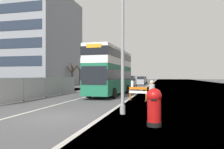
# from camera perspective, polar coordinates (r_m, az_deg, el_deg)

# --- Properties ---
(ground) EXTENTS (140.00, 280.00, 0.10)m
(ground) POSITION_cam_1_polar(r_m,az_deg,el_deg) (10.96, -12.04, -11.52)
(ground) COLOR #4C4C4F
(double_decker_bus) EXTENTS (3.03, 10.62, 4.92)m
(double_decker_bus) POSITION_cam_1_polar(r_m,az_deg,el_deg) (22.82, -0.32, 0.96)
(double_decker_bus) COLOR #196042
(double_decker_bus) RESTS_ON ground
(lamppost_foreground) EXTENTS (0.29, 0.70, 8.21)m
(lamppost_foreground) POSITION_cam_1_polar(r_m,az_deg,el_deg) (11.62, 2.88, 8.53)
(lamppost_foreground) COLOR gray
(lamppost_foreground) RESTS_ON ground
(red_pillar_postbox) EXTENTS (0.63, 0.63, 1.56)m
(red_pillar_postbox) POSITION_cam_1_polar(r_m,az_deg,el_deg) (8.96, 11.27, -8.17)
(red_pillar_postbox) COLOR black
(red_pillar_postbox) RESTS_ON ground
(roadworks_barrier) EXTENTS (1.59, 0.78, 1.16)m
(roadworks_barrier) POSITION_cam_1_polar(r_m,az_deg,el_deg) (17.75, 7.02, -4.77)
(roadworks_barrier) COLOR orange
(roadworks_barrier) RESTS_ON ground
(construction_site_fence) EXTENTS (0.44, 13.80, 1.98)m
(construction_site_fence) POSITION_cam_1_polar(r_m,az_deg,el_deg) (21.55, -17.40, -3.39)
(construction_site_fence) COLOR #A8AAAD
(construction_site_fence) RESTS_ON ground
(car_oncoming_near) EXTENTS (1.94, 4.48, 2.13)m
(car_oncoming_near) POSITION_cam_1_polar(r_m,az_deg,el_deg) (36.99, 4.86, -2.11)
(car_oncoming_near) COLOR silver
(car_oncoming_near) RESTS_ON ground
(car_receding_mid) EXTENTS (2.06, 4.45, 2.05)m
(car_receding_mid) POSITION_cam_1_polar(r_m,az_deg,el_deg) (44.02, 1.83, -1.87)
(car_receding_mid) COLOR gray
(car_receding_mid) RESTS_ON ground
(car_receding_far) EXTENTS (1.96, 3.83, 1.98)m
(car_receding_far) POSITION_cam_1_polar(r_m,az_deg,el_deg) (50.19, 7.80, -1.72)
(car_receding_far) COLOR gray
(car_receding_far) RESTS_ON ground
(car_far_side) EXTENTS (1.92, 3.95, 1.99)m
(car_far_side) POSITION_cam_1_polar(r_m,az_deg,el_deg) (58.86, 8.44, -1.53)
(car_far_side) COLOR slate
(car_far_side) RESTS_ON ground
(bare_tree_far_verge_near) EXTENTS (2.43, 2.25, 4.62)m
(bare_tree_far_verge_near) POSITION_cam_1_polar(r_m,az_deg,el_deg) (49.90, -8.64, -0.02)
(bare_tree_far_verge_near) COLOR #4C3D2D
(bare_tree_far_verge_near) RESTS_ON ground
(bare_tree_far_verge_mid) EXTENTS (2.56, 2.46, 4.98)m
(bare_tree_far_verge_mid) POSITION_cam_1_polar(r_m,az_deg,el_deg) (47.38, -10.66, 0.22)
(bare_tree_far_verge_mid) COLOR #4C3D2D
(bare_tree_far_verge_mid) RESTS_ON ground
(bare_tree_far_verge_far) EXTENTS (2.40, 2.32, 4.50)m
(bare_tree_far_verge_far) POSITION_cam_1_polar(r_m,az_deg,el_deg) (68.46, -3.63, -0.24)
(bare_tree_far_verge_far) COLOR #4C3D2D
(bare_tree_far_verge_far) RESTS_ON ground
(pedestrian_at_kerb) EXTENTS (0.34, 0.34, 1.82)m
(pedestrian_at_kerb) POSITION_cam_1_polar(r_m,az_deg,el_deg) (12.45, 10.66, -5.68)
(pedestrian_at_kerb) COLOR #2D3342
(pedestrian_at_kerb) RESTS_ON ground
(backdrop_office_block) EXTENTS (24.45, 17.96, 20.15)m
(backdrop_office_block) POSITION_cam_1_polar(r_m,az_deg,el_deg) (54.84, -23.67, 8.00)
(backdrop_office_block) COLOR gray
(backdrop_office_block) RESTS_ON ground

